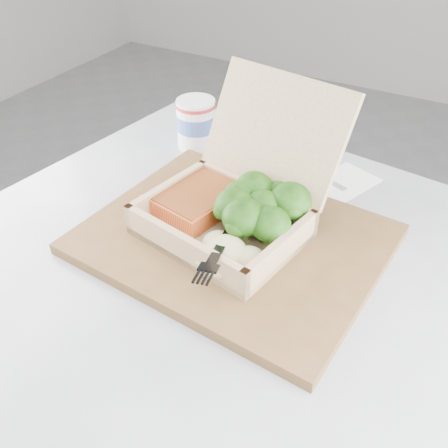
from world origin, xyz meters
The scene contains 10 objects.
floor centered at (0.00, 0.00, 0.00)m, with size 4.00×4.00×0.00m, color gray.
cafe_table centered at (0.10, -0.43, 0.53)m, with size 0.85×0.85×0.72m.
serving_tray centered at (0.10, -0.37, 0.72)m, with size 0.38×0.31×0.02m, color brown.
takeout_container centered at (0.09, -0.34, 0.78)m, with size 0.24×0.27×0.18m.
salmon_fillet centered at (0.03, -0.35, 0.76)m, with size 0.10×0.13×0.03m, color orange.
broccoli_pile centered at (0.13, -0.35, 0.77)m, with size 0.13×0.13×0.05m, color #2D6A17, non-canonical shape.
mashed_potatoes centered at (0.12, -0.43, 0.76)m, with size 0.09×0.07×0.03m, color #CDC085.
plastic_fork centered at (0.11, -0.41, 0.77)m, with size 0.06×0.16×0.03m.
paper_cup centered at (-0.09, -0.16, 0.76)m, with size 0.07×0.07×0.09m.
receipt centered at (0.18, -0.16, 0.72)m, with size 0.07×0.14×0.00m, color white.
Camera 1 is at (0.34, -0.83, 1.16)m, focal length 40.00 mm.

